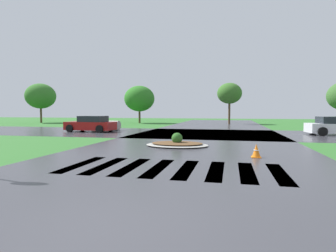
# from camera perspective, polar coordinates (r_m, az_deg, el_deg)

# --- Properties ---
(ground_plane) EXTENTS (120.00, 120.00, 0.10)m
(ground_plane) POSITION_cam_1_polar(r_m,az_deg,el_deg) (4.47, -12.77, -21.57)
(ground_plane) COLOR #2D6628
(asphalt_roadway) EXTENTS (11.00, 80.00, 0.01)m
(asphalt_roadway) POSITION_cam_1_polar(r_m,az_deg,el_deg) (13.89, 5.31, -4.32)
(asphalt_roadway) COLOR #35353A
(asphalt_roadway) RESTS_ON ground
(asphalt_cross_road) EXTENTS (90.00, 9.90, 0.01)m
(asphalt_cross_road) POSITION_cam_1_polar(r_m,az_deg,el_deg) (22.14, 8.09, -1.53)
(asphalt_cross_road) COLOR #35353A
(asphalt_cross_road) RESTS_ON ground
(crosswalk_stripes) EXTENTS (6.75, 2.94, 0.01)m
(crosswalk_stripes) POSITION_cam_1_polar(r_m,az_deg,el_deg) (8.82, 0.89, -8.67)
(crosswalk_stripes) COLOR white
(crosswalk_stripes) RESTS_ON ground
(median_island) EXTENTS (3.20, 2.31, 0.68)m
(median_island) POSITION_cam_1_polar(r_m,az_deg,el_deg) (14.28, 1.86, -3.60)
(median_island) COLOR #9E9B93
(median_island) RESTS_ON ground
(car_white_sedan) EXTENTS (4.22, 2.27, 1.36)m
(car_white_sedan) POSITION_cam_1_polar(r_m,az_deg,el_deg) (24.68, -15.46, 0.35)
(car_white_sedan) COLOR maroon
(car_white_sedan) RESTS_ON ground
(drainage_pipe_stack) EXTENTS (2.78, 1.17, 0.88)m
(drainage_pipe_stack) POSITION_cam_1_polar(r_m,az_deg,el_deg) (26.61, -12.57, 0.15)
(drainage_pipe_stack) COLOR #9E9B93
(drainage_pipe_stack) RESTS_ON ground
(traffic_cone) EXTENTS (0.36, 0.36, 0.52)m
(traffic_cone) POSITION_cam_1_polar(r_m,az_deg,el_deg) (11.32, 17.61, -4.92)
(traffic_cone) COLOR orange
(traffic_cone) RESTS_ON ground
(background_treeline) EXTENTS (45.55, 6.67, 5.79)m
(background_treeline) POSITION_cam_1_polar(r_m,az_deg,el_deg) (38.57, 0.71, 6.05)
(background_treeline) COLOR #4C3823
(background_treeline) RESTS_ON ground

